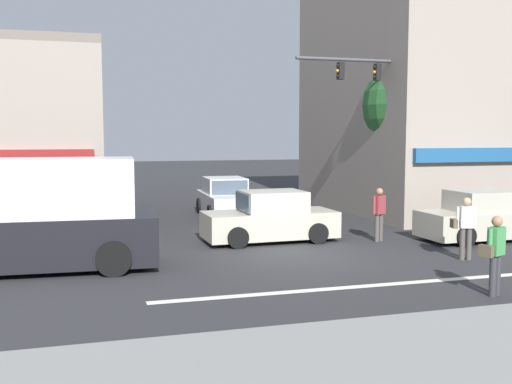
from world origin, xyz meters
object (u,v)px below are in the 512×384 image
(street_tree, at_px, (415,106))
(pedestrian_far_side, at_px, (465,224))
(box_truck_crossing_center, at_px, (49,220))
(pedestrian_foreground_with_bag, at_px, (495,251))
(sedan_parked_curbside, at_px, (225,199))
(sedan_waiting_far, at_px, (270,219))
(sedan_crossing_leftbound, at_px, (484,218))
(pedestrian_mid_crossing, at_px, (379,211))
(traffic_light_mast, at_px, (394,111))

(street_tree, xyz_separation_m, pedestrian_far_side, (-2.84, -7.32, -3.49))
(box_truck_crossing_center, xyz_separation_m, pedestrian_far_side, (10.53, -1.80, -0.30))
(pedestrian_foreground_with_bag, bearing_deg, street_tree, 67.13)
(sedan_parked_curbside, bearing_deg, pedestrian_foreground_with_bag, -79.33)
(sedan_waiting_far, bearing_deg, street_tree, 24.81)
(sedan_crossing_leftbound, height_order, pedestrian_foreground_with_bag, pedestrian_foreground_with_bag)
(sedan_waiting_far, relative_size, sedan_crossing_leftbound, 1.01)
(street_tree, relative_size, pedestrian_mid_crossing, 3.90)
(street_tree, bearing_deg, box_truck_crossing_center, -157.58)
(sedan_waiting_far, height_order, sedan_crossing_leftbound, same)
(sedan_parked_curbside, bearing_deg, sedan_waiting_far, -89.85)
(pedestrian_mid_crossing, bearing_deg, traffic_light_mast, 54.70)
(pedestrian_mid_crossing, bearing_deg, sedan_parked_curbside, 115.32)
(street_tree, relative_size, pedestrian_far_side, 3.90)
(sedan_waiting_far, relative_size, pedestrian_far_side, 2.48)
(sedan_waiting_far, xyz_separation_m, sedan_parked_curbside, (-0.02, 5.98, 0.00))
(traffic_light_mast, relative_size, pedestrian_mid_crossing, 3.71)
(sedan_crossing_leftbound, xyz_separation_m, pedestrian_mid_crossing, (-3.25, 0.76, 0.24))
(street_tree, xyz_separation_m, sedan_waiting_far, (-6.96, -3.22, -3.73))
(pedestrian_mid_crossing, xyz_separation_m, pedestrian_far_side, (0.86, -3.15, 0.00))
(sedan_waiting_far, distance_m, pedestrian_far_side, 5.82)
(street_tree, xyz_separation_m, pedestrian_foreground_with_bag, (-4.46, -10.58, -3.49))
(sedan_parked_curbside, height_order, pedestrian_foreground_with_bag, pedestrian_foreground_with_bag)
(sedan_crossing_leftbound, distance_m, pedestrian_foreground_with_bag, 6.94)
(pedestrian_foreground_with_bag, bearing_deg, pedestrian_mid_crossing, 83.21)
(sedan_crossing_leftbound, distance_m, pedestrian_far_side, 3.39)
(box_truck_crossing_center, xyz_separation_m, pedestrian_mid_crossing, (9.67, 1.35, -0.30))
(sedan_crossing_leftbound, xyz_separation_m, box_truck_crossing_center, (-12.92, -0.59, 0.54))
(street_tree, bearing_deg, sedan_crossing_leftbound, -95.17)
(sedan_parked_curbside, bearing_deg, street_tree, -21.63)
(box_truck_crossing_center, distance_m, pedestrian_foreground_with_bag, 10.25)
(pedestrian_foreground_with_bag, relative_size, pedestrian_mid_crossing, 1.00)
(pedestrian_foreground_with_bag, bearing_deg, pedestrian_far_side, 63.57)
(traffic_light_mast, bearing_deg, pedestrian_foreground_with_bag, -107.02)
(street_tree, bearing_deg, traffic_light_mast, -143.46)
(pedestrian_foreground_with_bag, xyz_separation_m, pedestrian_mid_crossing, (0.76, 6.42, -0.00))
(street_tree, height_order, sedan_waiting_far, street_tree)
(street_tree, distance_m, sedan_waiting_far, 8.53)
(pedestrian_far_side, bearing_deg, sedan_crossing_leftbound, 44.95)
(box_truck_crossing_center, relative_size, pedestrian_far_side, 3.42)
(pedestrian_foreground_with_bag, height_order, pedestrian_far_side, same)
(traffic_light_mast, height_order, pedestrian_mid_crossing, traffic_light_mast)
(street_tree, height_order, pedestrian_far_side, street_tree)
(sedan_crossing_leftbound, xyz_separation_m, pedestrian_far_side, (-2.39, -2.39, 0.24))
(sedan_waiting_far, distance_m, box_truck_crossing_center, 6.83)
(traffic_light_mast, distance_m, pedestrian_far_side, 7.05)
(box_truck_crossing_center, bearing_deg, sedan_crossing_leftbound, 2.62)
(box_truck_crossing_center, bearing_deg, street_tree, 22.42)
(sedan_waiting_far, xyz_separation_m, pedestrian_far_side, (4.12, -4.10, 0.24))
(traffic_light_mast, height_order, sedan_parked_curbside, traffic_light_mast)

